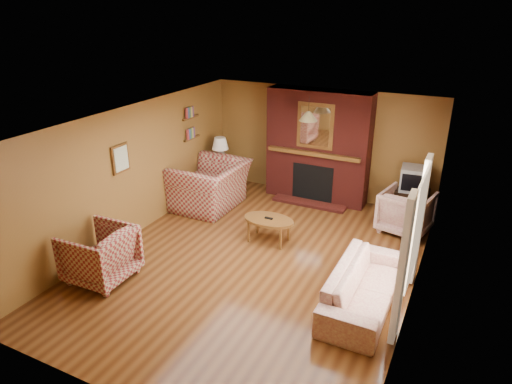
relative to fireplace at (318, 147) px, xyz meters
The scene contains 20 objects.
floor 3.21m from the fireplace, 90.00° to the right, with size 6.50×6.50×0.00m, color #4A260F.
ceiling 3.22m from the fireplace, 90.00° to the right, with size 6.50×6.50×0.00m, color white.
wall_back 0.27m from the fireplace, 90.00° to the left, with size 6.50×6.50×0.00m, color brown.
wall_front 6.23m from the fireplace, 90.00° to the right, with size 6.50×6.50×0.00m, color brown.
wall_left 3.89m from the fireplace, 129.95° to the right, with size 6.50×6.50×0.00m, color brown.
wall_right 3.89m from the fireplace, 50.05° to the right, with size 6.50×6.50×0.00m, color brown.
fireplace is the anchor object (origin of this frame).
window_right 4.02m from the fireplace, 52.40° to the right, with size 0.10×1.85×2.00m.
bookshelf 2.72m from the fireplace, 156.05° to the right, with size 0.09×0.55×0.71m.
botanical_print 4.12m from the fireplace, 126.90° to the right, with size 0.05×0.40×0.50m.
pendant_light 1.07m from the fireplace, 90.00° to the right, with size 0.36×0.36×0.48m.
plaid_loveseat 2.42m from the fireplace, 142.81° to the right, with size 1.49×1.30×0.97m, color maroon.
plaid_armchair 4.98m from the fireplace, 113.35° to the right, with size 0.92×0.95×0.86m, color maroon.
floral_sofa 3.97m from the fireplace, 60.56° to the right, with size 2.07×0.81×0.60m, color beige.
floral_armchair 2.31m from the fireplace, 20.21° to the right, with size 0.87×0.89×0.81m, color beige.
coffee_table 2.38m from the fireplace, 92.78° to the right, with size 0.94×0.58×0.47m.
side_table 2.33m from the fireplace, 165.71° to the right, with size 0.48×0.48×0.65m, color brown.
table_lamp 2.18m from the fireplace, 165.71° to the right, with size 0.38×0.38×0.62m.
tv_stand 2.23m from the fireplace, ahead, with size 0.59×0.53×0.64m, color black.
crt_tv 2.08m from the fireplace, ahead, with size 0.56×0.55×0.47m.
Camera 1 is at (2.93, -5.98, 4.05)m, focal length 32.00 mm.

